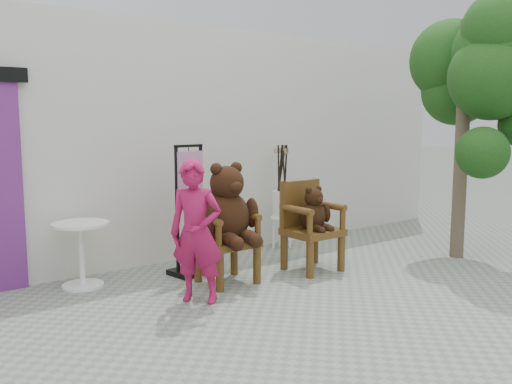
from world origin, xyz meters
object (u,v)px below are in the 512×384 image
Objects in this scene: stool_bucket at (282,203)px; tree at (483,66)px; chair_big at (227,216)px; person at (197,233)px; display_stand at (190,225)px; chair_small at (310,218)px; cafe_table at (81,247)px.

tree is at bearing -48.86° from stool_bucket.
person reaches higher than chair_big.
stool_bucket is at bearing 131.14° from tree.
display_stand reaches higher than chair_big.
tree reaches higher than chair_small.
display_stand is at bearing -12.77° from cafe_table.
person is at bearing 171.37° from tree.
person is at bearing -61.30° from cafe_table.
cafe_table is at bearing 157.98° from tree.
cafe_table is 0.47× the size of display_stand.
display_stand reaches higher than chair_small.
chair_big is 1.59m from cafe_table.
tree is at bearing -34.33° from display_stand.
chair_big is at bearing 171.79° from chair_small.
tree is at bearing 40.20° from person.
chair_small is 0.73× the size of stool_bucket.
stool_bucket is at bearing 30.19° from chair_big.
display_stand reaches higher than person.
chair_small is at bearing 157.56° from tree.
display_stand is at bearing 112.01° from person.
person is 1.11m from display_stand.
person is at bearing -170.68° from chair_small.
display_stand is 4.17m from tree.
chair_small is 1.51× the size of cafe_table.
chair_small is 2.94m from tree.
stool_bucket is at bearing 1.65° from cafe_table.
chair_small is 1.43m from display_stand.
chair_big is 0.58m from display_stand.
cafe_table is (-2.44, 0.97, -0.19)m from chair_small.
chair_small is 1.14m from stool_bucket.
chair_big is 0.94× the size of person.
person is 4.29m from tree.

